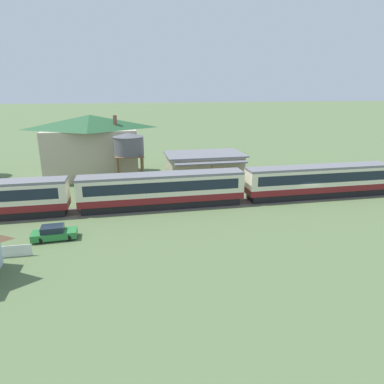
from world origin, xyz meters
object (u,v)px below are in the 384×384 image
at_px(passenger_train, 246,184).
at_px(station_house_dark_green_roof, 92,145).
at_px(parked_car_green, 54,233).
at_px(station_building, 204,168).
at_px(water_tower, 129,145).

xyz_separation_m(passenger_train, station_house_dark_green_roof, (-19.72, 17.25, 2.75)).
distance_m(passenger_train, parked_car_green, 22.99).
distance_m(station_building, water_tower, 11.75).
distance_m(station_house_dark_green_roof, water_tower, 8.84).
relative_size(station_building, station_house_dark_green_roof, 0.77).
bearing_deg(station_building, station_house_dark_green_roof, 157.55).
relative_size(passenger_train, parked_car_green, 19.55).
bearing_deg(water_tower, station_building, -1.28).
relative_size(passenger_train, water_tower, 10.54).
relative_size(station_house_dark_green_roof, water_tower, 1.95).
bearing_deg(station_building, passenger_train, -74.20).
height_order(water_tower, parked_car_green, water_tower).
height_order(station_building, water_tower, water_tower).
bearing_deg(station_house_dark_green_roof, water_tower, -49.65).
distance_m(station_building, station_house_dark_green_roof, 18.40).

